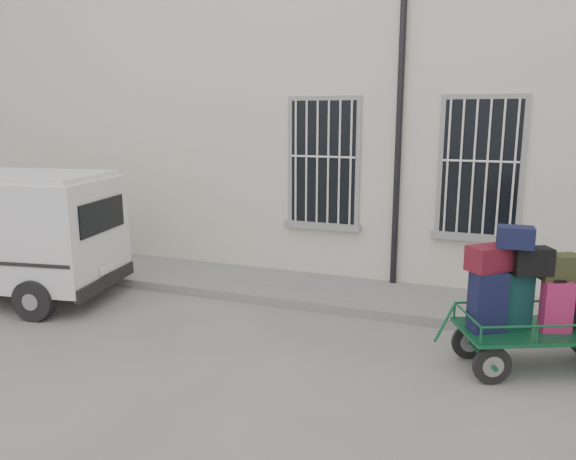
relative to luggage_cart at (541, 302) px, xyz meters
The scene contains 4 objects.
ground 3.35m from the luggage_cart, behind, with size 80.00×80.00×0.00m, color slate.
building 6.38m from the luggage_cart, 122.17° to the left, with size 24.00×5.15×6.00m.
sidewalk 3.76m from the luggage_cart, 150.77° to the left, with size 24.00×1.70×0.15m, color slate.
luggage_cart is the anchor object (origin of this frame).
Camera 1 is at (2.66, -6.77, 3.13)m, focal length 35.00 mm.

